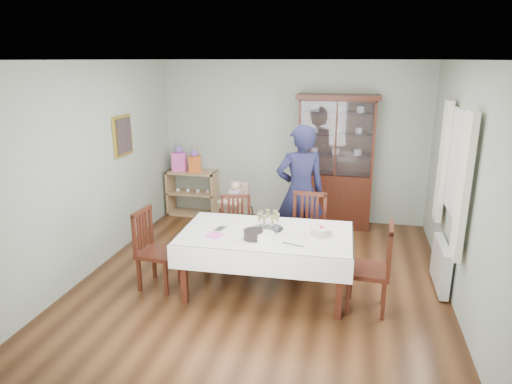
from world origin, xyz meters
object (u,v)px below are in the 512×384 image
(high_chair, at_px, (236,219))
(birthday_cake, at_px, (321,232))
(chair_end_left, at_px, (158,264))
(chair_far_left, at_px, (236,245))
(gift_bag_pink, at_px, (179,160))
(woman, at_px, (300,192))
(dining_table, at_px, (266,262))
(sideboard, at_px, (193,193))
(chair_end_right, at_px, (369,284))
(chair_far_right, at_px, (306,249))
(gift_bag_orange, at_px, (195,162))
(champagne_tray, at_px, (268,225))
(china_cabinet, at_px, (335,160))

(high_chair, relative_size, birthday_cake, 3.57)
(chair_end_left, bearing_deg, chair_far_left, -39.22)
(gift_bag_pink, bearing_deg, woman, -30.00)
(dining_table, distance_m, sideboard, 3.13)
(chair_far_left, xyz_separation_m, woman, (0.79, 0.53, 0.66))
(birthday_cake, bearing_deg, chair_far_left, 152.82)
(chair_end_right, relative_size, high_chair, 1.08)
(chair_far_right, bearing_deg, birthday_cake, -66.93)
(dining_table, distance_m, chair_end_left, 1.33)
(sideboard, xyz_separation_m, gift_bag_orange, (0.07, -0.02, 0.57))
(woman, distance_m, champagne_tray, 1.12)
(birthday_cake, xyz_separation_m, gift_bag_pink, (-2.70, 2.48, 0.19))
(gift_bag_pink, bearing_deg, birthday_cake, -42.51)
(chair_far_left, xyz_separation_m, chair_end_right, (1.74, -0.80, 0.02))
(champagne_tray, distance_m, birthday_cake, 0.63)
(china_cabinet, height_order, gift_bag_orange, china_cabinet)
(chair_far_left, bearing_deg, chair_far_right, -11.52)
(dining_table, bearing_deg, china_cabinet, 75.41)
(sideboard, height_order, chair_end_right, chair_end_right)
(chair_far_right, bearing_deg, woman, 110.39)
(champagne_tray, height_order, birthday_cake, champagne_tray)
(chair_end_left, xyz_separation_m, champagne_tray, (1.32, 0.25, 0.53))
(champagne_tray, bearing_deg, gift_bag_orange, 126.35)
(chair_end_right, xyz_separation_m, gift_bag_orange, (-2.97, 2.67, 0.67))
(woman, bearing_deg, sideboard, -53.58)
(champagne_tray, bearing_deg, chair_far_left, 135.07)
(chair_far_left, bearing_deg, dining_table, -62.16)
(chair_end_left, distance_m, chair_end_right, 2.51)
(chair_far_left, height_order, champagne_tray, champagne_tray)
(sideboard, distance_m, gift_bag_pink, 0.64)
(chair_end_left, bearing_deg, sideboard, 15.83)
(chair_end_left, xyz_separation_m, high_chair, (0.57, 1.60, 0.08))
(birthday_cake, bearing_deg, champagne_tray, 174.89)
(high_chair, bearing_deg, sideboard, 153.72)
(chair_far_left, distance_m, champagne_tray, 0.95)
(chair_end_right, distance_m, champagne_tray, 1.32)
(birthday_cake, bearing_deg, gift_bag_pink, 137.49)
(chair_far_left, distance_m, woman, 1.16)
(chair_end_right, bearing_deg, gift_bag_orange, -128.46)
(chair_end_right, xyz_separation_m, birthday_cake, (-0.56, 0.19, 0.50))
(birthday_cake, relative_size, gift_bag_pink, 0.59)
(chair_far_right, distance_m, woman, 0.83)
(gift_bag_pink, bearing_deg, dining_table, -50.54)
(china_cabinet, height_order, chair_end_right, china_cabinet)
(high_chair, height_order, gift_bag_orange, gift_bag_orange)
(chair_end_left, distance_m, woman, 2.16)
(chair_far_right, height_order, gift_bag_pink, gift_bag_pink)
(china_cabinet, xyz_separation_m, high_chair, (-1.41, -1.06, -0.75))
(sideboard, relative_size, woman, 0.48)
(dining_table, xyz_separation_m, china_cabinet, (0.65, 2.51, 0.74))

